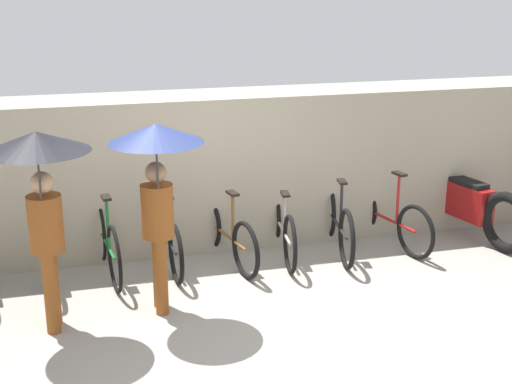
{
  "coord_description": "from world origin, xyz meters",
  "views": [
    {
      "loc": [
        -1.38,
        -5.99,
        3.28
      ],
      "look_at": [
        0.57,
        1.18,
        1.0
      ],
      "focal_mm": 50.0,
      "sensor_mm": 36.0,
      "label": 1
    }
  ],
  "objects_px": {
    "parked_bicycle_1": "(43,246)",
    "parked_bicycle_5": "(282,227)",
    "pedestrian_center": "(157,170)",
    "motorcycle": "(467,204)",
    "parked_bicycle_2": "(107,242)",
    "parked_bicycle_4": "(226,234)",
    "parked_bicycle_7": "(386,217)",
    "parked_bicycle_3": "(167,236)",
    "pedestrian_leading": "(40,179)",
    "parked_bicycle_6": "(337,222)"
  },
  "relations": [
    {
      "from": "parked_bicycle_1",
      "to": "motorcycle",
      "type": "distance_m",
      "value": 5.3
    },
    {
      "from": "parked_bicycle_4",
      "to": "pedestrian_leading",
      "type": "xyz_separation_m",
      "value": [
        -1.99,
        -1.28,
        1.18
      ]
    },
    {
      "from": "parked_bicycle_3",
      "to": "motorcycle",
      "type": "bearing_deg",
      "value": -92.44
    },
    {
      "from": "parked_bicycle_6",
      "to": "parked_bicycle_7",
      "type": "distance_m",
      "value": 0.69
    },
    {
      "from": "parked_bicycle_7",
      "to": "pedestrian_leading",
      "type": "distance_m",
      "value": 4.43
    },
    {
      "from": "parked_bicycle_3",
      "to": "pedestrian_leading",
      "type": "distance_m",
      "value": 2.2
    },
    {
      "from": "parked_bicycle_5",
      "to": "parked_bicycle_4",
      "type": "bearing_deg",
      "value": 99.93
    },
    {
      "from": "pedestrian_leading",
      "to": "motorcycle",
      "type": "relative_size",
      "value": 0.93
    },
    {
      "from": "pedestrian_leading",
      "to": "pedestrian_center",
      "type": "height_order",
      "value": "pedestrian_leading"
    },
    {
      "from": "parked_bicycle_6",
      "to": "parked_bicycle_5",
      "type": "bearing_deg",
      "value": 95.57
    },
    {
      "from": "parked_bicycle_5",
      "to": "parked_bicycle_3",
      "type": "bearing_deg",
      "value": 96.02
    },
    {
      "from": "pedestrian_leading",
      "to": "motorcycle",
      "type": "xyz_separation_m",
      "value": [
        5.2,
        1.34,
        -1.11
      ]
    },
    {
      "from": "parked_bicycle_1",
      "to": "parked_bicycle_4",
      "type": "distance_m",
      "value": 2.08
    },
    {
      "from": "pedestrian_center",
      "to": "parked_bicycle_1",
      "type": "bearing_deg",
      "value": -46.32
    },
    {
      "from": "parked_bicycle_1",
      "to": "parked_bicycle_4",
      "type": "relative_size",
      "value": 1.05
    },
    {
      "from": "parked_bicycle_2",
      "to": "pedestrian_center",
      "type": "distance_m",
      "value": 1.66
    },
    {
      "from": "parked_bicycle_5",
      "to": "pedestrian_leading",
      "type": "height_order",
      "value": "pedestrian_leading"
    },
    {
      "from": "parked_bicycle_6",
      "to": "motorcycle",
      "type": "bearing_deg",
      "value": -77.77
    },
    {
      "from": "parked_bicycle_2",
      "to": "parked_bicycle_5",
      "type": "height_order",
      "value": "parked_bicycle_2"
    },
    {
      "from": "parked_bicycle_6",
      "to": "pedestrian_center",
      "type": "distance_m",
      "value": 2.82
    },
    {
      "from": "parked_bicycle_7",
      "to": "pedestrian_center",
      "type": "distance_m",
      "value": 3.44
    },
    {
      "from": "parked_bicycle_7",
      "to": "motorcycle",
      "type": "relative_size",
      "value": 0.82
    },
    {
      "from": "parked_bicycle_1",
      "to": "motorcycle",
      "type": "relative_size",
      "value": 0.84
    },
    {
      "from": "parked_bicycle_2",
      "to": "parked_bicycle_4",
      "type": "distance_m",
      "value": 1.39
    },
    {
      "from": "parked_bicycle_2",
      "to": "parked_bicycle_4",
      "type": "height_order",
      "value": "parked_bicycle_2"
    },
    {
      "from": "parked_bicycle_3",
      "to": "motorcycle",
      "type": "distance_m",
      "value": 3.91
    },
    {
      "from": "parked_bicycle_1",
      "to": "parked_bicycle_2",
      "type": "distance_m",
      "value": 0.7
    },
    {
      "from": "parked_bicycle_1",
      "to": "motorcycle",
      "type": "bearing_deg",
      "value": -94.7
    },
    {
      "from": "parked_bicycle_2",
      "to": "parked_bicycle_7",
      "type": "relative_size",
      "value": 0.98
    },
    {
      "from": "parked_bicycle_3",
      "to": "parked_bicycle_7",
      "type": "relative_size",
      "value": 0.98
    },
    {
      "from": "parked_bicycle_5",
      "to": "motorcycle",
      "type": "xyz_separation_m",
      "value": [
        2.52,
        0.03,
        0.06
      ]
    },
    {
      "from": "pedestrian_center",
      "to": "motorcycle",
      "type": "xyz_separation_m",
      "value": [
        4.15,
        1.22,
        -1.08
      ]
    },
    {
      "from": "parked_bicycle_3",
      "to": "parked_bicycle_5",
      "type": "relative_size",
      "value": 0.98
    },
    {
      "from": "parked_bicycle_1",
      "to": "pedestrian_leading",
      "type": "distance_m",
      "value": 1.78
    },
    {
      "from": "parked_bicycle_1",
      "to": "parked_bicycle_2",
      "type": "bearing_deg",
      "value": -101.57
    },
    {
      "from": "parked_bicycle_5",
      "to": "parked_bicycle_7",
      "type": "xyz_separation_m",
      "value": [
        1.38,
        0.02,
        -0.0
      ]
    },
    {
      "from": "parked_bicycle_7",
      "to": "motorcycle",
      "type": "distance_m",
      "value": 1.14
    },
    {
      "from": "pedestrian_center",
      "to": "parked_bicycle_5",
      "type": "bearing_deg",
      "value": -143.03
    },
    {
      "from": "parked_bicycle_2",
      "to": "parked_bicycle_1",
      "type": "bearing_deg",
      "value": 77.3
    },
    {
      "from": "parked_bicycle_7",
      "to": "parked_bicycle_1",
      "type": "bearing_deg",
      "value": 76.75
    },
    {
      "from": "parked_bicycle_1",
      "to": "parked_bicycle_5",
      "type": "xyz_separation_m",
      "value": [
        2.77,
        -0.05,
        -0.02
      ]
    },
    {
      "from": "parked_bicycle_4",
      "to": "parked_bicycle_6",
      "type": "height_order",
      "value": "parked_bicycle_6"
    },
    {
      "from": "pedestrian_center",
      "to": "motorcycle",
      "type": "relative_size",
      "value": 0.93
    },
    {
      "from": "parked_bicycle_6",
      "to": "motorcycle",
      "type": "relative_size",
      "value": 0.83
    },
    {
      "from": "parked_bicycle_2",
      "to": "parked_bicycle_7",
      "type": "xyz_separation_m",
      "value": [
        3.46,
        0.06,
        -0.04
      ]
    },
    {
      "from": "pedestrian_leading",
      "to": "parked_bicycle_6",
      "type": "bearing_deg",
      "value": -154.55
    },
    {
      "from": "parked_bicycle_6",
      "to": "parked_bicycle_3",
      "type": "bearing_deg",
      "value": 97.37
    },
    {
      "from": "parked_bicycle_2",
      "to": "parked_bicycle_7",
      "type": "distance_m",
      "value": 3.47
    },
    {
      "from": "parked_bicycle_6",
      "to": "pedestrian_leading",
      "type": "height_order",
      "value": "pedestrian_leading"
    },
    {
      "from": "parked_bicycle_6",
      "to": "pedestrian_center",
      "type": "height_order",
      "value": "pedestrian_center"
    }
  ]
}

